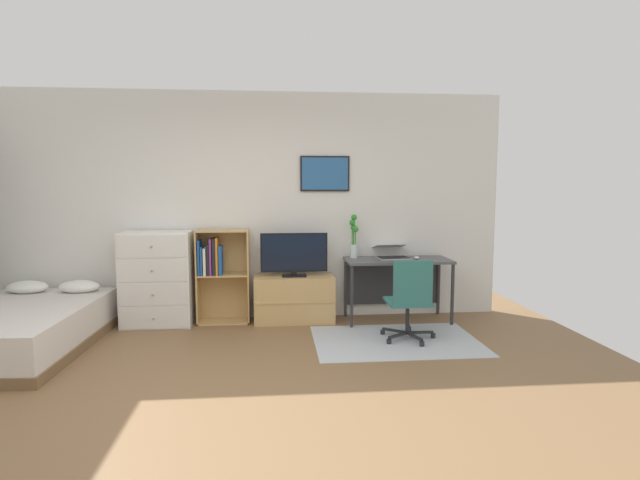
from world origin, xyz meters
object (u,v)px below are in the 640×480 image
(dresser, at_px, (157,279))
(laptop, at_px, (391,252))
(bookshelf, at_px, (219,269))
(computer_mouse, at_px, (417,258))
(tv_stand, at_px, (294,299))
(television, at_px, (294,255))
(desk, at_px, (396,270))
(bamboo_vase, at_px, (354,237))
(office_chair, at_px, (410,298))
(bed, at_px, (20,328))

(dresser, height_order, laptop, dresser)
(bookshelf, relative_size, computer_mouse, 10.49)
(tv_stand, distance_m, television, 0.53)
(desk, relative_size, bamboo_vase, 2.36)
(tv_stand, distance_m, computer_mouse, 1.52)
(bookshelf, distance_m, office_chair, 2.24)
(bed, height_order, dresser, dresser)
(bed, xyz_separation_m, bamboo_vase, (3.43, 0.88, 0.77))
(laptop, bearing_deg, bamboo_vase, 170.38)
(office_chair, relative_size, computer_mouse, 8.27)
(computer_mouse, bearing_deg, bamboo_vase, 166.62)
(bookshelf, bearing_deg, bamboo_vase, 0.99)
(dresser, xyz_separation_m, television, (1.57, -0.01, 0.26))
(bed, relative_size, bamboo_vase, 3.92)
(laptop, bearing_deg, office_chair, -98.01)
(laptop, distance_m, bamboo_vase, 0.49)
(laptop, relative_size, computer_mouse, 4.30)
(bookshelf, distance_m, computer_mouse, 2.33)
(bed, xyz_separation_m, dresser, (1.14, 0.78, 0.32))
(bed, height_order, office_chair, office_chair)
(computer_mouse, bearing_deg, television, 177.29)
(tv_stand, height_order, office_chair, office_chair)
(bookshelf, height_order, office_chair, bookshelf)
(television, bearing_deg, computer_mouse, -2.71)
(bookshelf, bearing_deg, dresser, -174.29)
(tv_stand, bearing_deg, bamboo_vase, 6.47)
(tv_stand, bearing_deg, computer_mouse, -3.59)
(dresser, distance_m, desk, 2.79)
(laptop, bearing_deg, bookshelf, 173.53)
(bed, distance_m, bamboo_vase, 3.62)
(dresser, bearing_deg, television, -0.26)
(bed, relative_size, television, 2.62)
(dresser, relative_size, tv_stand, 1.16)
(dresser, distance_m, bamboo_vase, 2.33)
(office_chair, xyz_separation_m, bamboo_vase, (-0.43, 0.96, 0.53))
(laptop, bearing_deg, dresser, 174.95)
(television, distance_m, desk, 1.23)
(laptop, xyz_separation_m, bamboo_vase, (-0.45, 0.02, 0.18))
(bookshelf, height_order, computer_mouse, bookshelf)
(tv_stand, relative_size, bamboo_vase, 1.79)
(bed, relative_size, tv_stand, 2.19)
(bamboo_vase, bearing_deg, tv_stand, -173.53)
(dresser, relative_size, office_chair, 1.26)
(dresser, relative_size, television, 1.39)
(bed, relative_size, desk, 1.66)
(tv_stand, xyz_separation_m, laptop, (1.17, 0.06, 0.53))
(dresser, xyz_separation_m, computer_mouse, (3.01, -0.08, 0.22))
(television, relative_size, office_chair, 0.91)
(tv_stand, height_order, desk, desk)
(desk, height_order, laptop, laptop)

